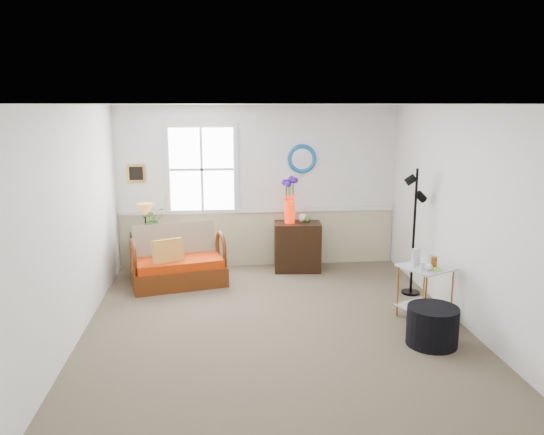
{
  "coord_description": "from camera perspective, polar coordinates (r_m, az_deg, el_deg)",
  "views": [
    {
      "loc": [
        -0.65,
        -5.93,
        2.59
      ],
      "look_at": [
        0.01,
        0.44,
        1.23
      ],
      "focal_mm": 35.0,
      "sensor_mm": 36.0,
      "label": 1
    }
  ],
  "objects": [
    {
      "name": "throw_pillow",
      "position": [
        7.73,
        -11.09,
        -3.92
      ],
      "size": [
        0.44,
        0.29,
        0.44
      ],
      "primitive_type": null,
      "rotation": [
        0.0,
        0.0,
        0.45
      ],
      "color": "#CC611C",
      "rests_on": "loveseat"
    },
    {
      "name": "table_lamp",
      "position": [
        8.28,
        -13.46,
        -0.11
      ],
      "size": [
        0.35,
        0.35,
        0.47
      ],
      "primitive_type": null,
      "rotation": [
        0.0,
        0.0,
        0.52
      ],
      "color": "#C98031",
      "rests_on": "lamp_stand"
    },
    {
      "name": "picture",
      "position": [
        8.57,
        -14.41,
        4.63
      ],
      "size": [
        0.28,
        0.03,
        0.28
      ],
      "primitive_type": "cube",
      "color": "#BA8A33",
      "rests_on": "walls"
    },
    {
      "name": "ceiling",
      "position": [
        5.97,
        0.38,
        12.07
      ],
      "size": [
        4.5,
        5.0,
        0.01
      ],
      "primitive_type": "cube",
      "color": "white",
      "rests_on": "walls"
    },
    {
      "name": "floor",
      "position": [
        6.51,
        0.35,
        -11.48
      ],
      "size": [
        4.5,
        5.0,
        0.01
      ],
      "primitive_type": "cube",
      "color": "brown",
      "rests_on": "ground"
    },
    {
      "name": "floor_lamp",
      "position": [
        7.53,
        15.01,
        -1.56
      ],
      "size": [
        0.29,
        0.29,
        1.76
      ],
      "primitive_type": null,
      "rotation": [
        0.0,
        0.0,
        -0.14
      ],
      "color": "black",
      "rests_on": "floor"
    },
    {
      "name": "chair_rail",
      "position": [
        8.59,
        -1.43,
        0.76
      ],
      "size": [
        4.46,
        0.04,
        0.06
      ],
      "primitive_type": "cube",
      "color": "white",
      "rests_on": "walls"
    },
    {
      "name": "potted_plant",
      "position": [
        8.34,
        -12.67,
        -0.53
      ],
      "size": [
        0.46,
        0.49,
        0.31
      ],
      "primitive_type": "imported",
      "rotation": [
        0.0,
        0.0,
        0.32
      ],
      "color": "#3A6928",
      "rests_on": "lamp_stand"
    },
    {
      "name": "side_table",
      "position": [
        6.82,
        16.1,
        -7.8
      ],
      "size": [
        0.71,
        0.71,
        0.68
      ],
      "primitive_type": null,
      "rotation": [
        0.0,
        0.0,
        0.43
      ],
      "color": "#B3792A",
      "rests_on": "floor"
    },
    {
      "name": "ottoman",
      "position": [
        6.2,
        16.86,
        -11.09
      ],
      "size": [
        0.72,
        0.72,
        0.43
      ],
      "primitive_type": "cylinder",
      "rotation": [
        0.0,
        0.0,
        -0.34
      ],
      "color": "black",
      "rests_on": "floor"
    },
    {
      "name": "flower_vase",
      "position": [
        8.3,
        1.93,
        1.87
      ],
      "size": [
        0.24,
        0.24,
        0.72
      ],
      "primitive_type": null,
      "rotation": [
        0.0,
        0.0,
        -0.12
      ],
      "color": "red",
      "rests_on": "cabinet"
    },
    {
      "name": "wainscot",
      "position": [
        8.71,
        -1.42,
        -2.26
      ],
      "size": [
        4.46,
        0.02,
        0.9
      ],
      "primitive_type": "cube",
      "color": "#BAB18A",
      "rests_on": "walls"
    },
    {
      "name": "lamp_stand",
      "position": [
        8.4,
        -13.49,
        -3.93
      ],
      "size": [
        0.47,
        0.47,
        0.67
      ],
      "primitive_type": null,
      "rotation": [
        0.0,
        0.0,
        0.3
      ],
      "color": "black",
      "rests_on": "floor"
    },
    {
      "name": "loveseat",
      "position": [
        7.88,
        -10.06,
        -4.1
      ],
      "size": [
        1.47,
        1.04,
        0.87
      ],
      "primitive_type": null,
      "rotation": [
        0.0,
        0.0,
        0.23
      ],
      "color": "#68270E",
      "rests_on": "floor"
    },
    {
      "name": "window",
      "position": [
        8.47,
        -7.57,
        5.15
      ],
      "size": [
        1.14,
        0.06,
        1.44
      ],
      "primitive_type": null,
      "color": "white",
      "rests_on": "walls"
    },
    {
      "name": "walls",
      "position": [
        6.11,
        0.37,
        -0.22
      ],
      "size": [
        4.51,
        5.01,
        2.6
      ],
      "color": "white",
      "rests_on": "floor"
    },
    {
      "name": "mirror",
      "position": [
        8.56,
        3.24,
        6.33
      ],
      "size": [
        0.47,
        0.07,
        0.47
      ],
      "primitive_type": "torus",
      "rotation": [
        1.57,
        0.0,
        0.0
      ],
      "color": "#1181BE",
      "rests_on": "walls"
    },
    {
      "name": "cabinet",
      "position": [
        8.45,
        2.76,
        -3.14
      ],
      "size": [
        0.76,
        0.53,
        0.78
      ],
      "primitive_type": null,
      "rotation": [
        0.0,
        0.0,
        -0.09
      ],
      "color": "black",
      "rests_on": "floor"
    },
    {
      "name": "tabletop_items",
      "position": [
        6.67,
        16.24,
        -4.23
      ],
      "size": [
        0.47,
        0.47,
        0.22
      ],
      "primitive_type": null,
      "rotation": [
        0.0,
        0.0,
        0.36
      ],
      "color": "silver",
      "rests_on": "side_table"
    }
  ]
}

